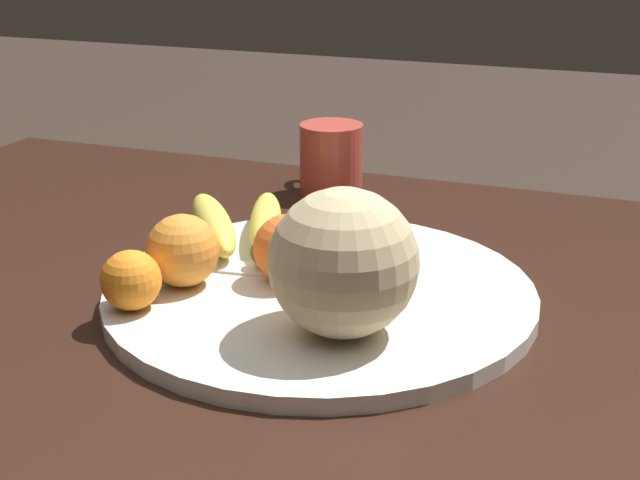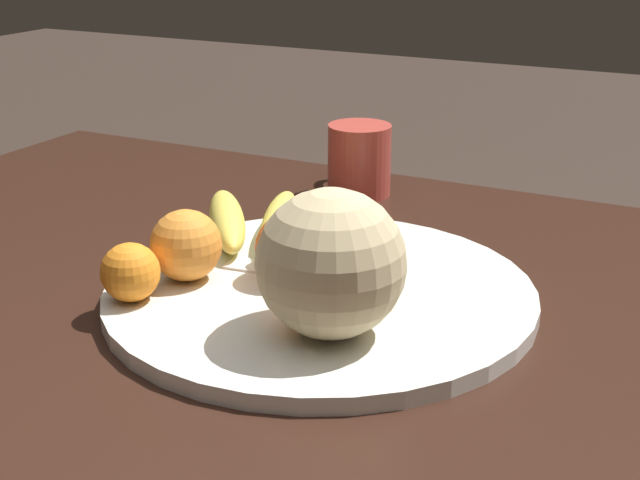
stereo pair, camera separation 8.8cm
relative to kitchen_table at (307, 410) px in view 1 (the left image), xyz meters
name	(u,v)px [view 1 (the left image)]	position (x,y,z in m)	size (l,w,h in m)	color
kitchen_table	(307,410)	(0.00, 0.00, 0.00)	(1.43, 1.02, 0.77)	black
fruit_bowl	(320,293)	(-0.01, 0.05, 0.10)	(0.43, 0.43, 0.02)	silver
melon	(343,263)	(0.05, -0.03, 0.18)	(0.13, 0.13, 0.13)	#C6B284
banana_bunch	(262,224)	(-0.11, 0.15, 0.13)	(0.22, 0.23, 0.04)	brown
orange_front_left	(287,248)	(-0.04, 0.06, 0.15)	(0.07, 0.07, 0.07)	orange
orange_front_right	(183,251)	(-0.14, 0.01, 0.15)	(0.07, 0.07, 0.07)	orange
orange_mid_center	(131,280)	(-0.16, -0.06, 0.14)	(0.06, 0.06, 0.06)	orange
orange_back_left	(344,258)	(0.02, 0.06, 0.14)	(0.06, 0.06, 0.06)	orange
produce_tag	(257,270)	(-0.08, 0.07, 0.11)	(0.08, 0.04, 0.00)	white
ceramic_mug	(330,158)	(-0.12, 0.40, 0.14)	(0.10, 0.11, 0.10)	#B74238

